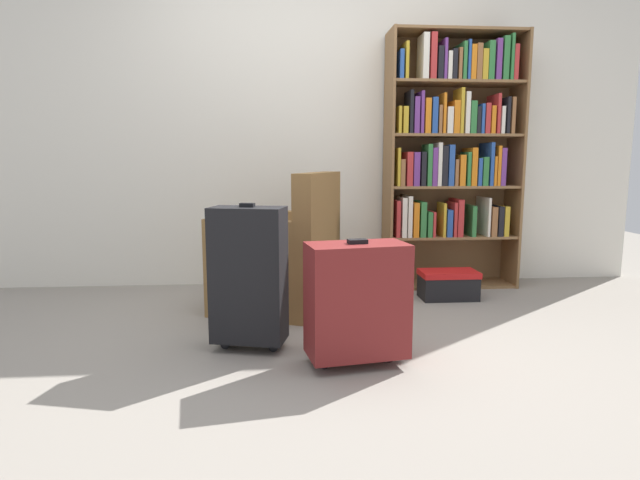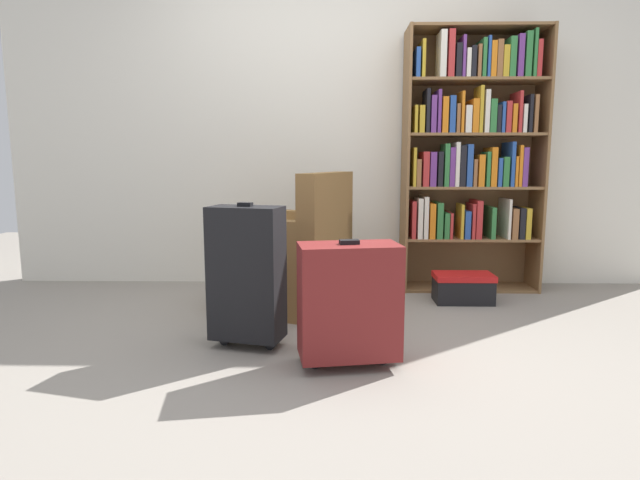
% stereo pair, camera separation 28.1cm
% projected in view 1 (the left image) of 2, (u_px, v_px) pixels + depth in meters
% --- Properties ---
extents(ground_plane, '(9.00, 9.00, 0.00)m').
position_uv_depth(ground_plane, '(344.00, 355.00, 2.64)').
color(ground_plane, gray).
extents(back_wall, '(5.14, 0.10, 2.60)m').
position_uv_depth(back_wall, '(319.00, 119.00, 4.08)').
color(back_wall, silver).
rests_on(back_wall, ground).
extents(bookshelf, '(1.01, 0.33, 1.92)m').
position_uv_depth(bookshelf, '(450.00, 150.00, 3.97)').
color(bookshelf, brown).
rests_on(bookshelf, ground).
extents(armchair, '(0.90, 0.90, 0.90)m').
position_uv_depth(armchair, '(282.00, 261.00, 3.45)').
color(armchair, olive).
rests_on(armchair, ground).
extents(mug, '(0.12, 0.08, 0.10)m').
position_uv_depth(mug, '(360.00, 300.00, 3.49)').
color(mug, '#1959A5').
rests_on(mug, ground).
extents(storage_box, '(0.40, 0.23, 0.20)m').
position_uv_depth(storage_box, '(448.00, 284.00, 3.71)').
color(storage_box, black).
rests_on(storage_box, ground).
extents(suitcase_black, '(0.41, 0.29, 0.76)m').
position_uv_depth(suitcase_black, '(249.00, 275.00, 2.67)').
color(suitcase_black, black).
rests_on(suitcase_black, ground).
extents(suitcase_dark_red, '(0.50, 0.32, 0.61)m').
position_uv_depth(suitcase_dark_red, '(357.00, 300.00, 2.48)').
color(suitcase_dark_red, maroon).
rests_on(suitcase_dark_red, ground).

